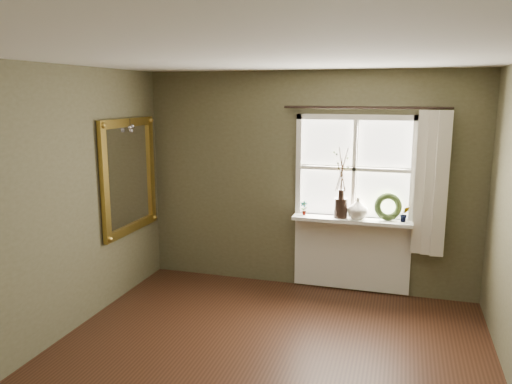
{
  "coord_description": "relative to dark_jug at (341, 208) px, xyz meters",
  "views": [
    {
      "loc": [
        1.08,
        -3.54,
        2.32
      ],
      "look_at": [
        -0.43,
        1.55,
        1.28
      ],
      "focal_mm": 35.0,
      "sensor_mm": 36.0,
      "label": 1
    }
  ],
  "objects": [
    {
      "name": "gilt_mirror",
      "position": [
        -2.39,
        -0.6,
        0.36
      ],
      "size": [
        0.1,
        1.12,
        1.33
      ],
      "color": "white",
      "rests_on": "wall_left"
    },
    {
      "name": "potted_plant_right",
      "position": [
        0.71,
        0.0,
        -0.03
      ],
      "size": [
        0.11,
        0.1,
        0.18
      ],
      "primitive_type": "imported",
      "rotation": [
        0.0,
        0.0,
        0.22
      ],
      "color": "#33471F",
      "rests_on": "window_sill"
    },
    {
      "name": "cream_vase",
      "position": [
        0.19,
        0.0,
        0.01
      ],
      "size": [
        0.29,
        0.29,
        0.25
      ],
      "primitive_type": "imported",
      "rotation": [
        0.0,
        0.0,
        0.3
      ],
      "color": "beige",
      "rests_on": "window_sill"
    },
    {
      "name": "potted_plant_left",
      "position": [
        -0.43,
        0.0,
        -0.03
      ],
      "size": [
        0.09,
        0.06,
        0.17
      ],
      "primitive_type": "imported",
      "rotation": [
        0.0,
        0.0,
        0.04
      ],
      "color": "#33471F",
      "rests_on": "window_sill"
    },
    {
      "name": "curtain",
      "position": [
        0.97,
        0.01,
        0.33
      ],
      "size": [
        0.36,
        0.12,
        1.59
      ],
      "primitive_type": "cube",
      "color": "beige",
      "rests_on": "wall_back"
    },
    {
      "name": "window_sill",
      "position": [
        0.13,
        0.0,
        -0.13
      ],
      "size": [
        1.36,
        0.26,
        0.04
      ],
      "primitive_type": "cube",
      "color": "white",
      "rests_on": "wall_back"
    },
    {
      "name": "window_apron",
      "position": [
        0.13,
        0.11,
        -0.57
      ],
      "size": [
        1.36,
        0.04,
        0.88
      ],
      "primitive_type": "cube",
      "color": "white",
      "rests_on": "ground"
    },
    {
      "name": "dark_jug",
      "position": [
        0.0,
        0.0,
        0.0
      ],
      "size": [
        0.18,
        0.18,
        0.23
      ],
      "primitive_type": "cylinder",
      "rotation": [
        0.0,
        0.0,
        0.19
      ],
      "color": "black",
      "rests_on": "window_sill"
    },
    {
      "name": "window_frame",
      "position": [
        0.13,
        0.11,
        0.45
      ],
      "size": [
        1.36,
        0.06,
        1.24
      ],
      "color": "white",
      "rests_on": "wall_back"
    },
    {
      "name": "wall_back",
      "position": [
        -0.42,
        0.18,
        0.27
      ],
      "size": [
        4.0,
        0.1,
        2.6
      ],
      "primitive_type": "cube",
      "color": "brown",
      "rests_on": "ground"
    },
    {
      "name": "ceiling",
      "position": [
        -0.42,
        -2.12,
        1.57
      ],
      "size": [
        4.5,
        4.5,
        0.0
      ],
      "primitive_type": "plane",
      "color": "silver",
      "rests_on": "ground"
    },
    {
      "name": "floor",
      "position": [
        -0.42,
        -2.12,
        -1.03
      ],
      "size": [
        4.5,
        4.5,
        0.0
      ],
      "primitive_type": "plane",
      "color": "#361D10",
      "rests_on": "ground"
    },
    {
      "name": "curtain_rod",
      "position": [
        0.23,
        0.05,
        1.15
      ],
      "size": [
        1.84,
        0.03,
        0.03
      ],
      "primitive_type": "cylinder",
      "rotation": [
        0.0,
        1.57,
        0.0
      ],
      "color": "black",
      "rests_on": "wall_back"
    },
    {
      "name": "wreath",
      "position": [
        0.53,
        0.04,
        0.01
      ],
      "size": [
        0.34,
        0.23,
        0.33
      ],
      "primitive_type": "torus",
      "rotation": [
        1.36,
        0.0,
        0.29
      ],
      "color": "#33471F",
      "rests_on": "window_sill"
    },
    {
      "name": "wall_left",
      "position": [
        -2.47,
        -2.12,
        0.27
      ],
      "size": [
        0.1,
        4.5,
        2.6
      ],
      "primitive_type": "cube",
      "color": "brown",
      "rests_on": "ground"
    }
  ]
}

